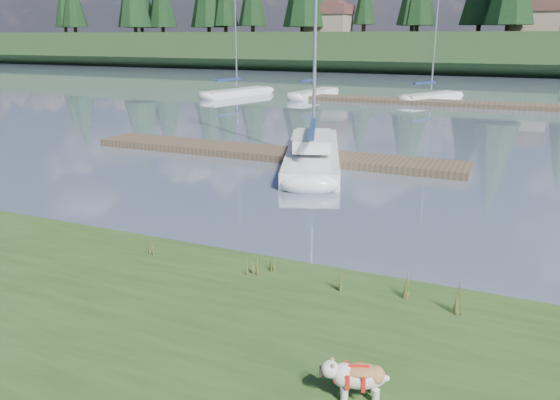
% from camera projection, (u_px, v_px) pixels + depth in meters
% --- Properties ---
extents(ground, '(200.00, 200.00, 0.00)m').
position_uv_depth(ground, '(439.00, 105.00, 39.66)').
color(ground, slate).
rests_on(ground, ground).
extents(bank, '(60.00, 9.00, 0.35)m').
position_uv_depth(bank, '(94.00, 368.00, 7.98)').
color(bank, '#2C4A1C').
rests_on(bank, ground).
extents(ridge, '(200.00, 20.00, 5.00)m').
position_uv_depth(ridge, '(483.00, 53.00, 76.71)').
color(ridge, '#1F3419').
rests_on(ridge, ground).
extents(bulldog, '(0.89, 0.56, 0.52)m').
position_uv_depth(bulldog, '(358.00, 376.00, 6.97)').
color(bulldog, silver).
rests_on(bulldog, bank).
extents(sailboat_main, '(5.02, 10.02, 14.16)m').
position_uv_depth(sailboat_main, '(313.00, 148.00, 22.38)').
color(sailboat_main, silver).
rests_on(sailboat_main, ground).
extents(dock_near, '(16.00, 2.00, 0.30)m').
position_uv_depth(dock_near, '(269.00, 153.00, 22.69)').
color(dock_near, '#4C3D2C').
rests_on(dock_near, ground).
extents(dock_far, '(26.00, 2.20, 0.30)m').
position_uv_depth(dock_far, '(468.00, 104.00, 38.86)').
color(dock_far, '#4C3D2C').
rests_on(dock_far, ground).
extents(sailboat_bg_0, '(3.73, 7.92, 11.35)m').
position_uv_depth(sailboat_bg_0, '(243.00, 92.00, 45.72)').
color(sailboat_bg_0, silver).
rests_on(sailboat_bg_0, ground).
extents(sailboat_bg_1, '(2.32, 7.09, 10.51)m').
position_uv_depth(sailboat_bg_1, '(317.00, 92.00, 44.96)').
color(sailboat_bg_1, silver).
rests_on(sailboat_bg_1, ground).
extents(sailboat_bg_2, '(4.52, 6.64, 10.42)m').
position_uv_depth(sailboat_bg_2, '(436.00, 96.00, 42.33)').
color(sailboat_bg_2, silver).
rests_on(sailboat_bg_2, ground).
extents(weed_0, '(0.17, 0.14, 0.50)m').
position_uv_depth(weed_0, '(253.00, 265.00, 10.60)').
color(weed_0, '#475B23').
rests_on(weed_0, bank).
extents(weed_1, '(0.17, 0.14, 0.40)m').
position_uv_depth(weed_1, '(271.00, 263.00, 10.83)').
color(weed_1, '#475B23').
rests_on(weed_1, bank).
extents(weed_2, '(0.17, 0.14, 0.66)m').
position_uv_depth(weed_2, '(407.00, 284.00, 9.67)').
color(weed_2, '#475B23').
rests_on(weed_2, bank).
extents(weed_3, '(0.17, 0.14, 0.45)m').
position_uv_depth(weed_3, '(152.00, 246.00, 11.64)').
color(weed_3, '#475B23').
rests_on(weed_3, bank).
extents(weed_4, '(0.17, 0.14, 0.46)m').
position_uv_depth(weed_4, '(341.00, 282.00, 9.94)').
color(weed_4, '#475B23').
rests_on(weed_4, bank).
extents(weed_5, '(0.17, 0.14, 0.70)m').
position_uv_depth(weed_5, '(457.00, 297.00, 9.12)').
color(weed_5, '#475B23').
rests_on(weed_5, bank).
extents(mud_lip, '(60.00, 0.50, 0.14)m').
position_uv_depth(mud_lip, '(235.00, 264.00, 11.88)').
color(mud_lip, '#33281C').
rests_on(mud_lip, ground).
extents(house_0, '(6.30, 5.30, 4.65)m').
position_uv_depth(house_0, '(329.00, 18.00, 81.04)').
color(house_0, gray).
rests_on(house_0, ridge).
extents(house_1, '(6.30, 5.30, 4.65)m').
position_uv_depth(house_1, '(535.00, 16.00, 71.28)').
color(house_1, gray).
rests_on(house_1, ridge).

